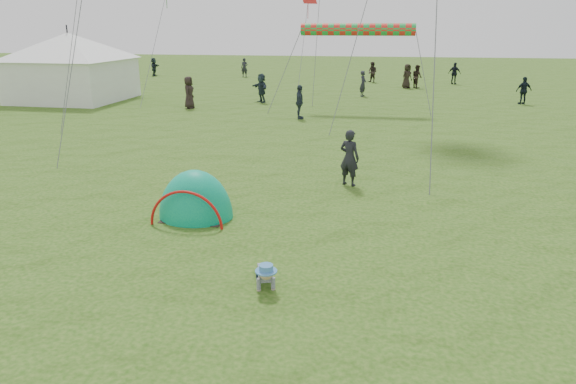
% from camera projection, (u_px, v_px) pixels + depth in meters
% --- Properties ---
extents(ground, '(140.00, 140.00, 0.00)m').
position_uv_depth(ground, '(303.00, 269.00, 9.96)').
color(ground, '#1D480C').
extents(crawling_toddler, '(0.69, 0.82, 0.54)m').
position_uv_depth(crawling_toddler, '(265.00, 273.00, 9.22)').
color(crawling_toddler, black).
rests_on(crawling_toddler, ground).
extents(popup_tent, '(1.86, 1.54, 2.38)m').
position_uv_depth(popup_tent, '(196.00, 217.00, 12.69)').
color(popup_tent, '#03826E').
rests_on(popup_tent, ground).
extents(standing_adult, '(0.72, 0.61, 1.66)m').
position_uv_depth(standing_adult, '(349.00, 158.00, 14.93)').
color(standing_adult, black).
rests_on(standing_adult, ground).
extents(event_marquee, '(6.46, 6.46, 4.35)m').
position_uv_depth(event_marquee, '(71.00, 65.00, 31.48)').
color(event_marquee, white).
rests_on(event_marquee, ground).
extents(crowd_person_0, '(0.62, 0.42, 1.65)m').
position_uv_depth(crowd_person_0, '(244.00, 68.00, 45.96)').
color(crowd_person_0, '#202229').
rests_on(crowd_person_0, ground).
extents(crowd_person_1, '(0.94, 1.02, 1.69)m').
position_uv_depth(crowd_person_1, '(417.00, 77.00, 37.96)').
color(crowd_person_1, black).
rests_on(crowd_person_1, ground).
extents(crowd_person_2, '(1.01, 0.62, 1.60)m').
position_uv_depth(crowd_person_2, '(524.00, 91.00, 30.24)').
color(crowd_person_2, black).
rests_on(crowd_person_2, ground).
extents(crowd_person_4, '(0.62, 0.90, 1.77)m').
position_uv_depth(crowd_person_4, '(189.00, 92.00, 28.76)').
color(crowd_person_4, black).
rests_on(crowd_person_4, ground).
extents(crowd_person_5, '(1.42, 1.54, 1.72)m').
position_uv_depth(crowd_person_5, '(261.00, 88.00, 31.03)').
color(crowd_person_5, '#222F38').
rests_on(crowd_person_5, ground).
extents(crowd_person_6, '(0.55, 0.69, 1.65)m').
position_uv_depth(crowd_person_6, '(363.00, 84.00, 33.58)').
color(crowd_person_6, '#23242D').
rests_on(crowd_person_6, ground).
extents(crowd_person_8, '(0.54, 1.03, 1.68)m').
position_uv_depth(crowd_person_8, '(300.00, 102.00, 25.53)').
color(crowd_person_8, '#293340').
rests_on(crowd_person_8, ground).
extents(crowd_person_10, '(1.01, 0.99, 1.75)m').
position_uv_depth(crowd_person_10, '(407.00, 76.00, 37.90)').
color(crowd_person_10, black).
rests_on(crowd_person_10, ground).
extents(crowd_person_11, '(0.51, 1.51, 1.62)m').
position_uv_depth(crowd_person_11, '(154.00, 67.00, 47.02)').
color(crowd_person_11, '#1B272B').
rests_on(crowd_person_11, ground).
extents(crowd_person_12, '(0.77, 0.74, 1.78)m').
position_uv_depth(crowd_person_12, '(57.00, 84.00, 32.89)').
color(crowd_person_12, '#23242B').
rests_on(crowd_person_12, ground).
extents(crowd_person_13, '(1.00, 0.97, 1.63)m').
position_uv_depth(crowd_person_13, '(372.00, 72.00, 41.67)').
color(crowd_person_13, '#2D2321').
rests_on(crowd_person_13, ground).
extents(crowd_person_14, '(1.06, 0.78, 1.67)m').
position_uv_depth(crowd_person_14, '(455.00, 73.00, 40.45)').
color(crowd_person_14, black).
rests_on(crowd_person_14, ground).
extents(rainbow_tube_kite, '(6.01, 0.64, 0.64)m').
position_uv_depth(rainbow_tube_kite, '(357.00, 29.00, 27.14)').
color(rainbow_tube_kite, red).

